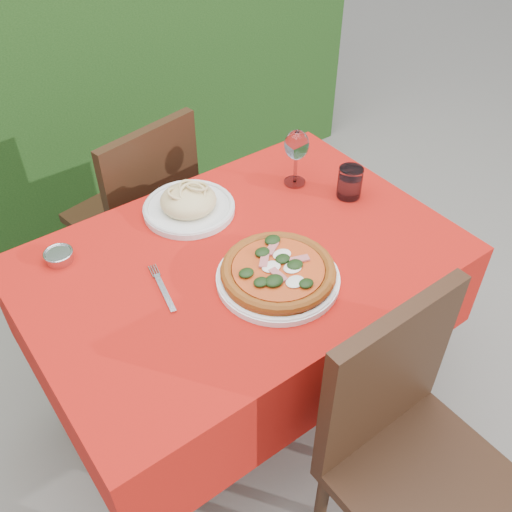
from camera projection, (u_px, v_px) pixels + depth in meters
ground at (244, 399)px, 2.19m from camera, size 60.00×60.00×0.00m
hedge at (36, 37)px, 2.50m from camera, size 3.20×0.55×1.78m
dining_table at (241, 290)px, 1.79m from camera, size 1.26×0.86×0.75m
chair_near at (407, 443)px, 1.46m from camera, size 0.43×0.43×0.94m
chair_far at (141, 209)px, 2.23m from camera, size 0.48×0.48×0.91m
pizza_plate at (278, 273)px, 1.59m from camera, size 0.41×0.41×0.07m
pasta_plate at (189, 204)px, 1.82m from camera, size 0.30×0.30×0.08m
water_glass at (350, 184)px, 1.88m from camera, size 0.08×0.08×0.11m
wine_glass at (297, 147)px, 1.87m from camera, size 0.08×0.08×0.20m
fork at (165, 293)px, 1.57m from camera, size 0.07×0.22×0.01m
steel_ramekin at (59, 257)px, 1.66m from camera, size 0.08×0.08×0.03m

